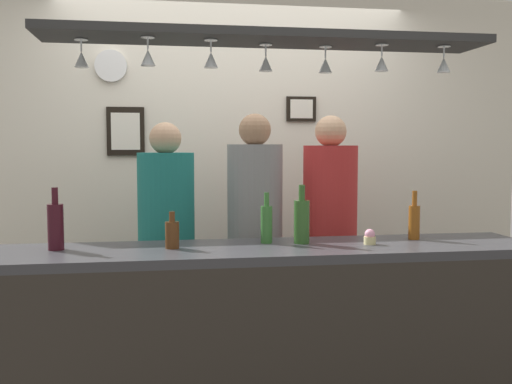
% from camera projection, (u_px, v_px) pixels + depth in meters
% --- Properties ---
extents(back_wall, '(4.40, 0.06, 2.60)m').
position_uv_depth(back_wall, '(235.00, 171.00, 4.32)').
color(back_wall, silver).
rests_on(back_wall, ground_plane).
extents(bar_counter, '(2.70, 0.55, 0.99)m').
position_uv_depth(bar_counter, '(276.00, 318.00, 2.79)').
color(bar_counter, '#38383D').
rests_on(bar_counter, ground_plane).
extents(overhead_glass_rack, '(2.20, 0.36, 0.04)m').
position_uv_depth(overhead_glass_rack, '(269.00, 38.00, 2.88)').
color(overhead_glass_rack, black).
extents(hanging_wineglass_far_left, '(0.07, 0.07, 0.13)m').
position_uv_depth(hanging_wineglass_far_left, '(82.00, 59.00, 2.80)').
color(hanging_wineglass_far_left, silver).
rests_on(hanging_wineglass_far_left, overhead_glass_rack).
extents(hanging_wineglass_left, '(0.07, 0.07, 0.13)m').
position_uv_depth(hanging_wineglass_left, '(148.00, 57.00, 2.74)').
color(hanging_wineglass_left, silver).
rests_on(hanging_wineglass_left, overhead_glass_rack).
extents(hanging_wineglass_center_left, '(0.07, 0.07, 0.13)m').
position_uv_depth(hanging_wineglass_center_left, '(211.00, 59.00, 2.81)').
color(hanging_wineglass_center_left, silver).
rests_on(hanging_wineglass_center_left, overhead_glass_rack).
extents(hanging_wineglass_center, '(0.07, 0.07, 0.13)m').
position_uv_depth(hanging_wineglass_center, '(266.00, 63.00, 2.94)').
color(hanging_wineglass_center, silver).
rests_on(hanging_wineglass_center, overhead_glass_rack).
extents(hanging_wineglass_center_right, '(0.07, 0.07, 0.13)m').
position_uv_depth(hanging_wineglass_center_right, '(325.00, 64.00, 3.00)').
color(hanging_wineglass_center_right, silver).
rests_on(hanging_wineglass_center_right, overhead_glass_rack).
extents(hanging_wineglass_right, '(0.07, 0.07, 0.13)m').
position_uv_depth(hanging_wineglass_right, '(382.00, 63.00, 2.94)').
color(hanging_wineglass_right, silver).
rests_on(hanging_wineglass_right, overhead_glass_rack).
extents(hanging_wineglass_far_right, '(0.07, 0.07, 0.13)m').
position_uv_depth(hanging_wineglass_far_right, '(444.00, 64.00, 2.99)').
color(hanging_wineglass_far_right, silver).
rests_on(hanging_wineglass_far_right, overhead_glass_rack).
extents(person_left_teal_shirt, '(0.34, 0.34, 1.63)m').
position_uv_depth(person_left_teal_shirt, '(166.00, 230.00, 3.55)').
color(person_left_teal_shirt, '#2D334C').
rests_on(person_left_teal_shirt, ground_plane).
extents(person_middle_grey_shirt, '(0.34, 0.34, 1.68)m').
position_uv_depth(person_middle_grey_shirt, '(255.00, 222.00, 3.64)').
color(person_middle_grey_shirt, '#2D334C').
rests_on(person_middle_grey_shirt, ground_plane).
extents(person_right_red_shirt, '(0.34, 0.34, 1.68)m').
position_uv_depth(person_right_red_shirt, '(330.00, 221.00, 3.71)').
color(person_right_red_shirt, '#2D334C').
rests_on(person_right_red_shirt, ground_plane).
extents(bottle_wine_dark_red, '(0.08, 0.08, 0.30)m').
position_uv_depth(bottle_wine_dark_red, '(56.00, 225.00, 2.81)').
color(bottle_wine_dark_red, '#380F19').
rests_on(bottle_wine_dark_red, bar_counter).
extents(bottle_beer_green_import, '(0.06, 0.06, 0.26)m').
position_uv_depth(bottle_beer_green_import, '(266.00, 223.00, 3.01)').
color(bottle_beer_green_import, '#336B2D').
rests_on(bottle_beer_green_import, bar_counter).
extents(bottle_beer_brown_stubby, '(0.07, 0.07, 0.18)m').
position_uv_depth(bottle_beer_brown_stubby, '(172.00, 234.00, 2.85)').
color(bottle_beer_brown_stubby, '#512D14').
rests_on(bottle_beer_brown_stubby, bar_counter).
extents(bottle_beer_amber_tall, '(0.06, 0.06, 0.26)m').
position_uv_depth(bottle_beer_amber_tall, '(414.00, 221.00, 3.13)').
color(bottle_beer_amber_tall, brown).
rests_on(bottle_beer_amber_tall, bar_counter).
extents(bottle_champagne_green, '(0.08, 0.08, 0.30)m').
position_uv_depth(bottle_champagne_green, '(302.00, 220.00, 3.00)').
color(bottle_champagne_green, '#2D5623').
rests_on(bottle_champagne_green, bar_counter).
extents(cupcake, '(0.06, 0.06, 0.08)m').
position_uv_depth(cupcake, '(370.00, 237.00, 2.97)').
color(cupcake, beige).
rests_on(cupcake, bar_counter).
extents(picture_frame_upper_small, '(0.22, 0.02, 0.18)m').
position_uv_depth(picture_frame_upper_small, '(301.00, 109.00, 4.31)').
color(picture_frame_upper_small, black).
rests_on(picture_frame_upper_small, back_wall).
extents(picture_frame_caricature, '(0.26, 0.02, 0.34)m').
position_uv_depth(picture_frame_caricature, '(126.00, 131.00, 4.13)').
color(picture_frame_caricature, black).
rests_on(picture_frame_caricature, back_wall).
extents(wall_clock, '(0.22, 0.03, 0.22)m').
position_uv_depth(wall_clock, '(111.00, 66.00, 4.07)').
color(wall_clock, white).
rests_on(wall_clock, back_wall).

